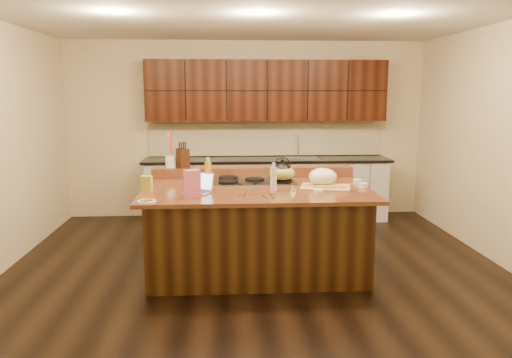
{
  "coord_description": "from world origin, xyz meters",
  "views": [
    {
      "loc": [
        -0.33,
        -5.27,
        1.94
      ],
      "look_at": [
        0.0,
        0.05,
        1.0
      ],
      "focal_mm": 35.0,
      "sensor_mm": 36.0,
      "label": 1
    }
  ],
  "objects": [
    {
      "name": "ramekin_b",
      "position": [
        1.15,
        -0.07,
        0.94
      ],
      "size": [
        0.11,
        0.11,
        0.04
      ],
      "primitive_type": "cylinder",
      "rotation": [
        0.0,
        0.0,
        0.11
      ],
      "color": "white",
      "rests_on": "island"
    },
    {
      "name": "oil_bottle",
      "position": [
        -0.52,
        0.05,
        1.06
      ],
      "size": [
        0.07,
        0.07,
        0.27
      ],
      "primitive_type": "cylinder",
      "rotation": [
        0.0,
        0.0,
        0.07
      ],
      "color": "orange",
      "rests_on": "island"
    },
    {
      "name": "gumdrop_5",
      "position": [
        0.11,
        -0.52,
        0.93
      ],
      "size": [
        0.02,
        0.02,
        0.02
      ],
      "primitive_type": "ellipsoid",
      "color": "#198C26",
      "rests_on": "island"
    },
    {
      "name": "ramekin_a",
      "position": [
        0.6,
        -0.39,
        0.94
      ],
      "size": [
        0.13,
        0.13,
        0.04
      ],
      "primitive_type": "cylinder",
      "rotation": [
        0.0,
        0.0,
        -0.36
      ],
      "color": "white",
      "rests_on": "island"
    },
    {
      "name": "gumdrop_10",
      "position": [
        -0.14,
        -0.38,
        0.93
      ],
      "size": [
        0.02,
        0.02,
        0.02
      ],
      "primitive_type": "ellipsoid",
      "color": "red",
      "rests_on": "island"
    },
    {
      "name": "gumdrop_4",
      "position": [
        0.11,
        -0.4,
        0.93
      ],
      "size": [
        0.02,
        0.02,
        0.02
      ],
      "primitive_type": "ellipsoid",
      "color": "red",
      "rests_on": "island"
    },
    {
      "name": "gumdrop_1",
      "position": [
        -0.09,
        -0.39,
        0.93
      ],
      "size": [
        0.02,
        0.02,
        0.02
      ],
      "primitive_type": "ellipsoid",
      "color": "#198C26",
      "rests_on": "island"
    },
    {
      "name": "pink_bag",
      "position": [
        -0.65,
        -0.5,
        1.06
      ],
      "size": [
        0.17,
        0.14,
        0.27
      ],
      "primitive_type": "cube",
      "rotation": [
        0.0,
        0.0,
        0.53
      ],
      "color": "#DE688D",
      "rests_on": "island"
    },
    {
      "name": "vinegar_bottle",
      "position": [
        0.16,
        -0.24,
        1.04
      ],
      "size": [
        0.08,
        0.08,
        0.25
      ],
      "primitive_type": "cylinder",
      "rotation": [
        0.0,
        0.0,
        -0.36
      ],
      "color": "silver",
      "rests_on": "island"
    },
    {
      "name": "back_ledge",
      "position": [
        0.0,
        0.7,
        0.98
      ],
      "size": [
        2.4,
        0.3,
        0.12
      ],
      "primitive_type": "cube",
      "color": "black",
      "rests_on": "island"
    },
    {
      "name": "laptop",
      "position": [
        -0.6,
        -0.24,
        0.97
      ],
      "size": [
        0.36,
        0.33,
        0.2
      ],
      "rotation": [
        0.0,
        0.0,
        -0.49
      ],
      "color": "#B7B7BC",
      "rests_on": "island"
    },
    {
      "name": "gumdrop_2",
      "position": [
        0.15,
        -0.41,
        0.93
      ],
      "size": [
        0.02,
        0.02,
        0.02
      ],
      "primitive_type": "ellipsoid",
      "color": "red",
      "rests_on": "island"
    },
    {
      "name": "kettle",
      "position": [
        0.3,
        0.17,
        1.06
      ],
      "size": [
        0.26,
        0.26,
        0.19
      ],
      "primitive_type": "ellipsoid",
      "rotation": [
        0.0,
        0.0,
        -0.28
      ],
      "color": "black",
      "rests_on": "cooktop"
    },
    {
      "name": "utensil_crock",
      "position": [
        -0.99,
        0.7,
        1.11
      ],
      "size": [
        0.15,
        0.15,
        0.14
      ],
      "primitive_type": "cylinder",
      "rotation": [
        0.0,
        0.0,
        0.34
      ],
      "color": "white",
      "rests_on": "back_ledge"
    },
    {
      "name": "kitchen_timer",
      "position": [
        0.36,
        -0.28,
        0.96
      ],
      "size": [
        0.1,
        0.1,
        0.07
      ],
      "primitive_type": "cone",
      "rotation": [
        0.0,
        0.0,
        0.31
      ],
      "color": "silver",
      "rests_on": "island"
    },
    {
      "name": "gumdrop_8",
      "position": [
        0.13,
        -0.59,
        0.93
      ],
      "size": [
        0.02,
        0.02,
        0.02
      ],
      "primitive_type": "ellipsoid",
      "color": "red",
      "rests_on": "island"
    },
    {
      "name": "green_bowl",
      "position": [
        0.3,
        0.17,
        1.04
      ],
      "size": [
        0.3,
        0.3,
        0.16
      ],
      "primitive_type": "ellipsoid",
      "rotation": [
        0.0,
        0.0,
        0.03
      ],
      "color": "olive",
      "rests_on": "cooktop"
    },
    {
      "name": "back_counter",
      "position": [
        0.3,
        2.23,
        0.98
      ],
      "size": [
        3.7,
        0.66,
        2.4
      ],
      "color": "silver",
      "rests_on": "ground"
    },
    {
      "name": "strainer_bowl",
      "position": [
        0.81,
        0.23,
        0.97
      ],
      "size": [
        0.32,
        0.32,
        0.09
      ],
      "primitive_type": "cylinder",
      "rotation": [
        0.0,
        0.0,
        0.42
      ],
      "color": "#996B3F",
      "rests_on": "island"
    },
    {
      "name": "gumdrop_9",
      "position": [
        -0.2,
        -0.46,
        0.93
      ],
      "size": [
        0.02,
        0.02,
        0.02
      ],
      "primitive_type": "ellipsoid",
      "color": "#198C26",
      "rests_on": "island"
    },
    {
      "name": "candy_plate",
      "position": [
        -1.07,
        -0.67,
        0.93
      ],
      "size": [
        0.24,
        0.24,
        0.01
      ],
      "primitive_type": "cylinder",
      "rotation": [
        0.0,
        0.0,
        0.4
      ],
      "color": "white",
      "rests_on": "island"
    },
    {
      "name": "room",
      "position": [
        0.0,
        0.0,
        1.35
      ],
      "size": [
        5.52,
        5.02,
        2.72
      ],
      "color": "black",
      "rests_on": "ground"
    },
    {
      "name": "island",
      "position": [
        0.0,
        0.0,
        0.46
      ],
      "size": [
        2.4,
        1.6,
        0.92
      ],
      "color": "black",
      "rests_on": "ground"
    },
    {
      "name": "gumdrop_3",
      "position": [
        0.04,
        -0.5,
        0.93
      ],
      "size": [
        0.02,
        0.02,
        0.02
      ],
      "primitive_type": "ellipsoid",
      "color": "#198C26",
      "rests_on": "island"
    },
    {
      "name": "ramekin_c",
      "position": [
        1.15,
        0.17,
        0.94
      ],
      "size": [
        0.12,
        0.12,
        0.04
      ],
      "primitive_type": "cylinder",
      "rotation": [
        0.0,
        0.0,
        0.2
      ],
      "color": "white",
      "rests_on": "island"
    },
    {
      "name": "wooden_tray",
      "position": [
        0.72,
        -0.07,
        1.01
      ],
      "size": [
        0.59,
        0.49,
        0.21
      ],
      "rotation": [
        0.0,
        0.0,
        -0.26
      ],
      "color": "tan",
      "rests_on": "island"
    },
    {
      "name": "gumdrop_7",
      "position": [
        0.13,
        -0.41,
        0.93
      ],
      "size": [
        0.02,
        0.02,
        0.02
      ],
      "primitive_type": "ellipsoid",
      "color": "#198C26",
      "rests_on": "island"
    },
    {
      "name": "gumdrop_6",
      "position": [
        -0.16,
        -0.49,
        0.93
      ],
      "size": [
        0.02,
        0.02,
        0.02
      ],
      "primitive_type": "ellipsoid",
      "color": "red",
      "rests_on": "island"
    },
    {
      "name": "package_box",
      "position": [
        -1.15,
        -0.13,
        1.0
      ],
      "size": [
        0.12,
        0.09,
        0.16
      ],
      "primitive_type": "cube",
      "rotation": [
        0.0,
        0.0,
        -0.13
      ],
      "color": "gold",
      "rests_on": "island"
    },
    {
      "name": "cooktop",
      "position": [
        0.0,
        0.3,
        0.94
      ],
      "size": [
        0.92,
        0.52,
        0.05
      ],
      "color": "gray",
      "rests_on": "island"
    },
    {
      "name": "gumdrop_0",
      "position": [
        0.06,
        -0.57,
        0.93
      ],
      "size": [
        0.02,
        0.02,
        0.02
      ],
      "primitive_type": "ellipsoid",
      "color": "red",
      "rests_on": "island"
    },
    {
      "name": "knife_block",
      "position": [
        -0.84,
        0.7,
        1.15
      ],
      "size": [
        0.18,
        0.21,
        0.22
      ],
      "primitive_type": "cube",
      "rotation": [
        0.0,
        0.0,
        0.42
      ],
      "color": "black",
      "rests_on": "back_ledge"
    }
  ]
}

